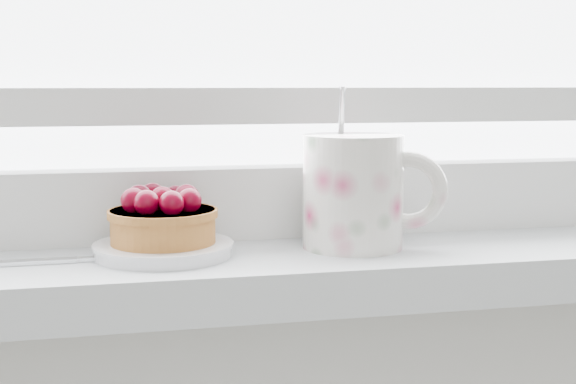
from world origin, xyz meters
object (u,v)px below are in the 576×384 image
object	(u,v)px
raspberry_tart	(163,218)
fork	(55,261)
floral_mug	(357,189)
saucer	(164,249)

from	to	relation	value
raspberry_tart	fork	bearing A→B (deg)	-175.78
floral_mug	fork	distance (m)	0.28
saucer	raspberry_tart	world-z (taller)	raspberry_tart
raspberry_tart	floral_mug	bearing A→B (deg)	-0.54
raspberry_tart	floral_mug	distance (m)	0.18
raspberry_tart	fork	distance (m)	0.10
fork	floral_mug	bearing A→B (deg)	1.08
raspberry_tart	fork	size ratio (longest dim) A/B	0.45
saucer	floral_mug	distance (m)	0.18
floral_mug	fork	bearing A→B (deg)	-178.92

